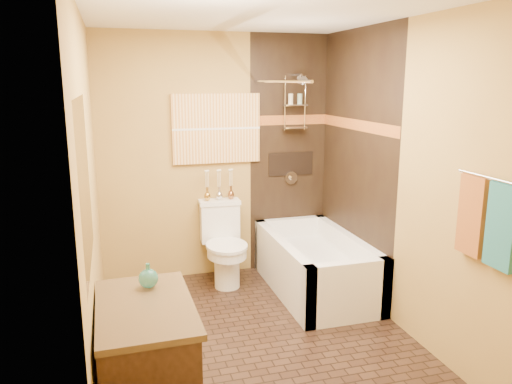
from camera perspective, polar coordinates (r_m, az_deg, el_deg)
name	(u,v)px	position (r m, az deg, el deg)	size (l,w,h in m)	color
floor	(259,339)	(4.18, 0.30, -16.40)	(3.00, 3.00, 0.00)	black
wall_left	(91,197)	(3.59, -18.37, -0.55)	(0.02, 3.00, 2.50)	#AE8E43
wall_right	(400,178)	(4.23, 16.11, 1.53)	(0.02, 3.00, 2.50)	#AE8E43
wall_back	(217,158)	(5.17, -4.43, 3.95)	(2.40, 0.02, 2.50)	#AE8E43
wall_front	(350,251)	(2.39, 10.70, -6.67)	(2.40, 0.02, 2.50)	#AE8E43
ceiling	(259,11)	(3.68, 0.35, 19.99)	(3.00, 3.00, 0.00)	silver
alcove_tile_back	(289,155)	(5.37, 3.74, 4.28)	(0.85, 0.01, 2.50)	black
alcove_tile_right	(356,164)	(4.86, 11.30, 3.19)	(0.01, 1.50, 2.50)	black
mosaic_band_back	(289,120)	(5.32, 3.83, 8.22)	(0.85, 0.01, 0.10)	brown
mosaic_band_right	(356,125)	(4.81, 11.39, 7.53)	(0.01, 1.50, 0.10)	brown
alcove_niche	(291,164)	(5.38, 3.99, 3.23)	(0.50, 0.01, 0.25)	black
shower_fixtures	(295,116)	(5.23, 4.48, 8.64)	(0.24, 0.33, 1.16)	silver
curtain_rod	(278,81)	(4.49, 2.55, 12.52)	(0.03, 0.03, 1.55)	silver
towel_bar	(490,178)	(3.34, 25.15, 1.43)	(0.02, 0.02, 0.55)	silver
towel_teal	(502,227)	(3.31, 26.32, -3.58)	(0.05, 0.22, 0.52)	#20686D
towel_rust	(472,216)	(3.50, 23.48, -2.49)	(0.05, 0.22, 0.52)	#8F531A
sunset_painting	(216,129)	(5.10, -4.54, 7.23)	(0.90, 0.04, 0.70)	orange
vanity_mirror	(85,184)	(2.75, -18.97, 0.84)	(0.01, 1.00, 0.90)	white
bathtub	(315,269)	(4.97, 6.77, -8.76)	(0.80, 1.50, 0.55)	white
toilet	(224,243)	(5.08, -3.69, -5.87)	(0.43, 0.63, 0.82)	white
vanity	(146,366)	(3.16, -12.41, -18.89)	(0.55, 0.89, 0.78)	black
teal_bottle	(148,276)	(3.16, -12.22, -9.34)	(0.12, 0.12, 0.19)	#277564
bud_vases	(219,184)	(5.10, -4.24, 0.92)	(0.31, 0.07, 0.31)	#BA8E3A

